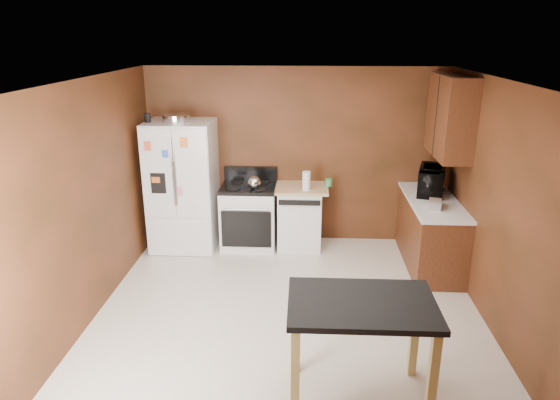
# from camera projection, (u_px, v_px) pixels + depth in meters

# --- Properties ---
(floor) EXTENTS (4.50, 4.50, 0.00)m
(floor) POSITION_uv_depth(u_px,v_px,m) (288.00, 318.00, 5.38)
(floor) COLOR beige
(floor) RESTS_ON ground
(ceiling) EXTENTS (4.50, 4.50, 0.00)m
(ceiling) POSITION_uv_depth(u_px,v_px,m) (290.00, 82.00, 4.58)
(ceiling) COLOR white
(ceiling) RESTS_ON ground
(wall_back) EXTENTS (4.20, 0.00, 4.20)m
(wall_back) POSITION_uv_depth(u_px,v_px,m) (295.00, 156.00, 7.11)
(wall_back) COLOR brown
(wall_back) RESTS_ON ground
(wall_front) EXTENTS (4.20, 0.00, 4.20)m
(wall_front) POSITION_uv_depth(u_px,v_px,m) (273.00, 342.00, 2.86)
(wall_front) COLOR brown
(wall_front) RESTS_ON ground
(wall_left) EXTENTS (0.00, 4.50, 4.50)m
(wall_left) POSITION_uv_depth(u_px,v_px,m) (84.00, 206.00, 5.10)
(wall_left) COLOR brown
(wall_left) RESTS_ON ground
(wall_right) EXTENTS (0.00, 4.50, 4.50)m
(wall_right) POSITION_uv_depth(u_px,v_px,m) (503.00, 214.00, 4.87)
(wall_right) COLOR brown
(wall_right) RESTS_ON ground
(roasting_pan) EXTENTS (0.37, 0.37, 0.09)m
(roasting_pan) POSITION_uv_depth(u_px,v_px,m) (176.00, 118.00, 6.65)
(roasting_pan) COLOR silver
(roasting_pan) RESTS_ON refrigerator
(pen_cup) EXTENTS (0.08, 0.08, 0.12)m
(pen_cup) POSITION_uv_depth(u_px,v_px,m) (148.00, 118.00, 6.56)
(pen_cup) COLOR black
(pen_cup) RESTS_ON refrigerator
(kettle) EXTENTS (0.18, 0.18, 0.18)m
(kettle) POSITION_uv_depth(u_px,v_px,m) (254.00, 183.00, 6.77)
(kettle) COLOR silver
(kettle) RESTS_ON gas_range
(paper_towel) EXTENTS (0.13, 0.13, 0.26)m
(paper_towel) POSITION_uv_depth(u_px,v_px,m) (306.00, 181.00, 6.76)
(paper_towel) COLOR white
(paper_towel) RESTS_ON dishwasher
(green_canister) EXTENTS (0.11, 0.11, 0.10)m
(green_canister) POSITION_uv_depth(u_px,v_px,m) (329.00, 182.00, 6.96)
(green_canister) COLOR #38934A
(green_canister) RESTS_ON dishwasher
(toaster) EXTENTS (0.19, 0.26, 0.17)m
(toaster) POSITION_uv_depth(u_px,v_px,m) (435.00, 201.00, 6.04)
(toaster) COLOR silver
(toaster) RESTS_ON right_cabinets
(microwave) EXTENTS (0.55, 0.68, 0.33)m
(microwave) POSITION_uv_depth(u_px,v_px,m) (431.00, 182.00, 6.57)
(microwave) COLOR black
(microwave) RESTS_ON right_cabinets
(refrigerator) EXTENTS (0.90, 0.80, 1.80)m
(refrigerator) POSITION_uv_depth(u_px,v_px,m) (183.00, 186.00, 6.94)
(refrigerator) COLOR white
(refrigerator) RESTS_ON ground
(gas_range) EXTENTS (0.76, 0.68, 1.10)m
(gas_range) POSITION_uv_depth(u_px,v_px,m) (249.00, 215.00, 7.09)
(gas_range) COLOR white
(gas_range) RESTS_ON ground
(dishwasher) EXTENTS (0.78, 0.63, 0.89)m
(dishwasher) POSITION_uv_depth(u_px,v_px,m) (300.00, 216.00, 7.08)
(dishwasher) COLOR white
(dishwasher) RESTS_ON ground
(right_cabinets) EXTENTS (0.63, 1.58, 2.45)m
(right_cabinets) POSITION_uv_depth(u_px,v_px,m) (436.00, 198.00, 6.40)
(right_cabinets) COLOR brown
(right_cabinets) RESTS_ON ground
(island) EXTENTS (1.18, 0.79, 0.91)m
(island) POSITION_uv_depth(u_px,v_px,m) (361.00, 318.00, 3.99)
(island) COLOR black
(island) RESTS_ON ground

